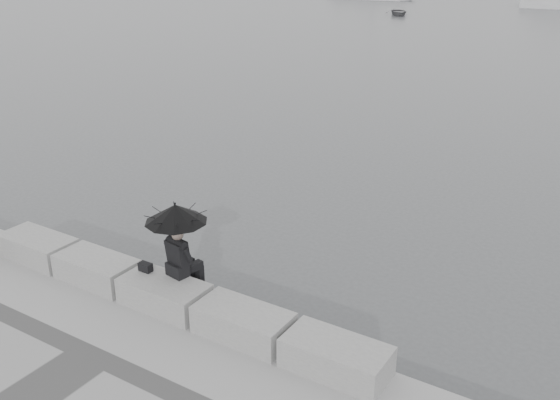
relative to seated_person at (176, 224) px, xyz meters
The scene contains 9 objects.
ground 1.99m from the seated_person, 121.67° to the left, with size 360.00×360.00×0.00m, color #434648.
stone_block_far_left 3.69m from the seated_person, behind, with size 1.60×0.80×0.50m, color gray.
stone_block_left 2.18m from the seated_person, 168.69° to the right, with size 1.60×0.80×0.50m, color gray.
stone_block_centre 1.29m from the seated_person, 99.73° to the right, with size 1.60×0.80×0.50m, color gray.
stone_block_right 2.08m from the seated_person, 12.12° to the right, with size 1.60×0.80×0.50m, color gray.
stone_block_far_right 3.58m from the seated_person, ahead, with size 1.60×0.80×0.50m, color gray.
seated_person is the anchor object (origin of this frame).
bag 1.11m from the seated_person, 159.11° to the right, with size 0.25×0.14×0.16m, color black.
dinghy 54.97m from the seated_person, 108.14° to the left, with size 3.30×1.40×0.56m, color slate.
Camera 1 is at (6.80, -7.42, 6.47)m, focal length 40.00 mm.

